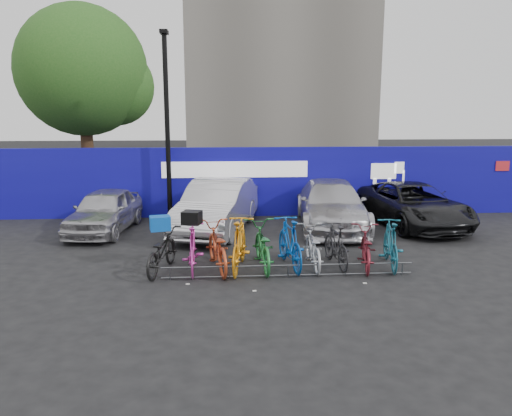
{
  "coord_description": "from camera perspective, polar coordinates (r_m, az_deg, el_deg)",
  "views": [
    {
      "loc": [
        -1.42,
        -11.12,
        3.68
      ],
      "look_at": [
        -0.54,
        2.0,
        1.07
      ],
      "focal_mm": 35.0,
      "sensor_mm": 36.0,
      "label": 1
    }
  ],
  "objects": [
    {
      "name": "car_1",
      "position": [
        15.2,
        -4.48,
        0.19
      ],
      "size": [
        2.79,
        4.99,
        1.56
      ],
      "primitive_type": "imported",
      "rotation": [
        0.0,
        0.0,
        -0.26
      ],
      "color": "silver",
      "rests_on": "ground"
    },
    {
      "name": "bike_5",
      "position": [
        11.75,
        3.89,
        -3.99
      ],
      "size": [
        0.82,
        2.05,
        1.2
      ],
      "primitive_type": "imported",
      "rotation": [
        0.0,
        0.0,
        3.27
      ],
      "color": "#0A4CB2",
      "rests_on": "ground"
    },
    {
      "name": "tree",
      "position": [
        21.88,
        -18.58,
        14.31
      ],
      "size": [
        5.4,
        5.2,
        7.8
      ],
      "color": "#382314",
      "rests_on": "ground"
    },
    {
      "name": "car_2",
      "position": [
        15.9,
        8.6,
        0.38
      ],
      "size": [
        2.49,
        5.14,
        1.44
      ],
      "primitive_type": "imported",
      "rotation": [
        0.0,
        0.0,
        -0.1
      ],
      "color": "#BAB8BE",
      "rests_on": "ground"
    },
    {
      "name": "bike_8",
      "position": [
        12.01,
        12.41,
        -4.48
      ],
      "size": [
        1.0,
        1.92,
        0.96
      ],
      "primitive_type": "imported",
      "rotation": [
        0.0,
        0.0,
        2.93
      ],
      "color": "maroon",
      "rests_on": "ground"
    },
    {
      "name": "cargo_topcase",
      "position": [
        11.41,
        -7.34,
        -1.1
      ],
      "size": [
        0.49,
        0.46,
        0.3
      ],
      "primitive_type": "cube",
      "rotation": [
        0.0,
        0.0,
        -0.27
      ],
      "color": "black",
      "rests_on": "bike_1"
    },
    {
      "name": "lamppost",
      "position": [
        16.62,
        -10.13,
        9.65
      ],
      "size": [
        0.25,
        0.5,
        6.11
      ],
      "color": "black",
      "rests_on": "ground"
    },
    {
      "name": "bike_3",
      "position": [
        11.54,
        -1.92,
        -4.19
      ],
      "size": [
        0.91,
        2.1,
        1.22
      ],
      "primitive_type": "imported",
      "rotation": [
        0.0,
        0.0,
        2.97
      ],
      "color": "orange",
      "rests_on": "ground"
    },
    {
      "name": "car_3",
      "position": [
        16.74,
        17.43,
        0.38
      ],
      "size": [
        2.86,
        5.12,
        1.35
      ],
      "primitive_type": "imported",
      "rotation": [
        0.0,
        0.0,
        0.13
      ],
      "color": "black",
      "rests_on": "ground"
    },
    {
      "name": "bike_7",
      "position": [
        11.97,
        9.13,
        -4.21
      ],
      "size": [
        0.65,
        1.77,
        1.04
      ],
      "primitive_type": "imported",
      "rotation": [
        0.0,
        0.0,
        3.24
      ],
      "color": "#232325",
      "rests_on": "ground"
    },
    {
      "name": "bike_9",
      "position": [
        12.17,
        15.13,
        -3.98
      ],
      "size": [
        0.84,
        1.95,
        1.14
      ],
      "primitive_type": "imported",
      "rotation": [
        0.0,
        0.0,
        2.97
      ],
      "color": "#165A6F",
      "rests_on": "ground"
    },
    {
      "name": "bike_1",
      "position": [
        11.58,
        -7.26,
        -4.51
      ],
      "size": [
        0.59,
        1.87,
        1.11
      ],
      "primitive_type": "imported",
      "rotation": [
        0.0,
        0.0,
        3.18
      ],
      "color": "#D033A3",
      "rests_on": "ground"
    },
    {
      "name": "bike_rack",
      "position": [
        11.18,
        3.69,
        -7.13
      ],
      "size": [
        5.6,
        0.03,
        0.3
      ],
      "color": "#595B60",
      "rests_on": "ground"
    },
    {
      "name": "bike_6",
      "position": [
        11.86,
        6.46,
        -4.47
      ],
      "size": [
        0.65,
        1.84,
        0.96
      ],
      "primitive_type": "imported",
      "rotation": [
        0.0,
        0.0,
        3.14
      ],
      "color": "#AEB2B6",
      "rests_on": "ground"
    },
    {
      "name": "hoarding",
      "position": [
        17.35,
        0.93,
        3.03
      ],
      "size": [
        22.0,
        0.18,
        2.4
      ],
      "color": "#0F0A90",
      "rests_on": "ground"
    },
    {
      "name": "ground",
      "position": [
        11.79,
        3.3,
        -6.96
      ],
      "size": [
        100.0,
        100.0,
        0.0
      ],
      "primitive_type": "plane",
      "color": "black",
      "rests_on": "ground"
    },
    {
      "name": "bike_0",
      "position": [
        11.64,
        -10.78,
        -4.86
      ],
      "size": [
        1.04,
        1.97,
        0.99
      ],
      "primitive_type": "imported",
      "rotation": [
        0.0,
        0.0,
        2.93
      ],
      "color": "black",
      "rests_on": "ground"
    },
    {
      "name": "car_0",
      "position": [
        15.83,
        -16.92,
        -0.28
      ],
      "size": [
        1.98,
        4.0,
        1.31
      ],
      "primitive_type": "imported",
      "rotation": [
        0.0,
        0.0,
        -0.12
      ],
      "color": "#ADACB1",
      "rests_on": "ground"
    },
    {
      "name": "bike_4",
      "position": [
        11.7,
        0.68,
        -4.34
      ],
      "size": [
        0.84,
        2.09,
        1.08
      ],
      "primitive_type": "imported",
      "rotation": [
        0.0,
        0.0,
        3.2
      ],
      "color": "#217332",
      "rests_on": "ground"
    },
    {
      "name": "bike_2",
      "position": [
        11.61,
        -4.5,
        -4.46
      ],
      "size": [
        1.1,
        2.18,
        1.09
      ],
      "primitive_type": "imported",
      "rotation": [
        0.0,
        0.0,
        3.33
      ],
      "color": "#B54422",
      "rests_on": "ground"
    },
    {
      "name": "cargo_crate",
      "position": [
        11.48,
        -10.9,
        -1.72
      ],
      "size": [
        0.52,
        0.43,
        0.32
      ],
      "primitive_type": "cube",
      "rotation": [
        0.0,
        0.0,
        0.22
      ],
      "color": "#0B4DB6",
      "rests_on": "bike_0"
    }
  ]
}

